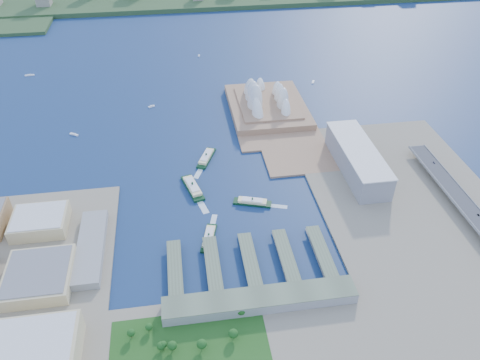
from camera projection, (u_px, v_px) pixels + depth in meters
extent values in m
plane|color=#0F294A|center=(229.00, 221.00, 589.48)|extent=(3000.00, 3000.00, 0.00)
cube|color=gray|center=(426.00, 228.00, 577.55)|extent=(240.00, 500.00, 3.00)
cube|color=#977152|center=(271.00, 115.00, 807.13)|extent=(135.00, 220.00, 3.00)
cube|color=gray|center=(357.00, 159.00, 663.69)|extent=(45.00, 155.00, 35.00)
cube|color=gray|center=(260.00, 300.00, 479.03)|extent=(200.00, 28.00, 12.00)
imported|color=slate|center=(478.00, 215.00, 575.76)|extent=(1.26, 3.62, 1.19)
imported|color=slate|center=(434.00, 163.00, 666.23)|extent=(1.68, 4.12, 1.20)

